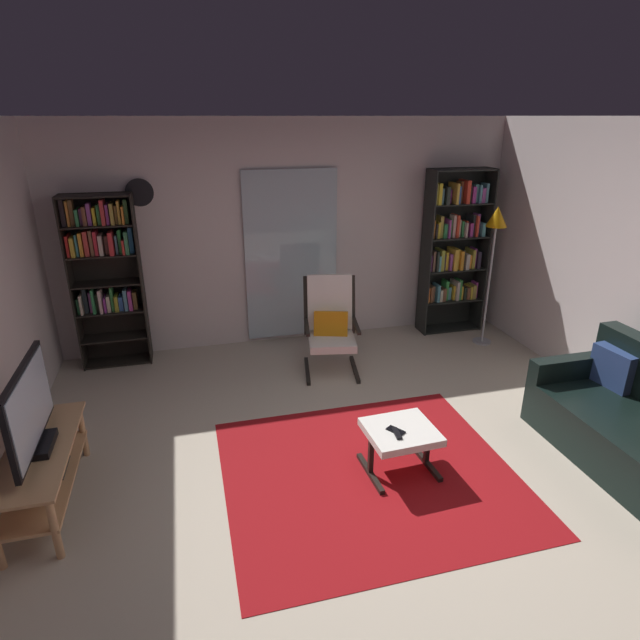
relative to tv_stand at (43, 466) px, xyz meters
The scene contains 14 objects.
ground_plane 2.36m from the tv_stand, ahead, with size 7.02×7.02×0.00m, color #C1B39D.
wall_back 3.57m from the tv_stand, 47.73° to the left, with size 5.60×0.06×2.60m, color silver.
glass_door_panel 3.47m from the tv_stand, 46.93° to the left, with size 1.10×0.01×2.00m, color silver.
area_rug 2.37m from the tv_stand, ahead, with size 2.22×2.01×0.01m, color maroon.
tv_stand is the anchor object (origin of this frame).
television 0.45m from the tv_stand, 79.66° to the right, with size 0.20×0.94×0.61m.
bookshelf_near_tv 2.47m from the tv_stand, 83.67° to the left, with size 0.72×0.30×1.87m.
bookshelf_near_sofa 4.95m from the tv_stand, 27.91° to the left, with size 0.79×0.30×2.03m.
lounge_armchair 2.99m from the tv_stand, 31.78° to the left, with size 0.67×0.74×1.02m.
ottoman 2.59m from the tv_stand, ahead, with size 0.54×0.50×0.38m.
tv_remote 2.53m from the tv_stand, ahead, with size 0.04×0.14×0.02m, color black.
cell_phone 2.54m from the tv_stand, ahead, with size 0.07×0.14×0.01m, color black.
floor_lamp_by_shelf 4.98m from the tv_stand, 21.22° to the left, with size 0.24×0.24×1.66m.
wall_clock 2.99m from the tv_stand, 74.32° to the left, with size 0.29×0.03×0.29m.
Camera 1 is at (-1.20, -3.06, 2.60)m, focal length 29.25 mm.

